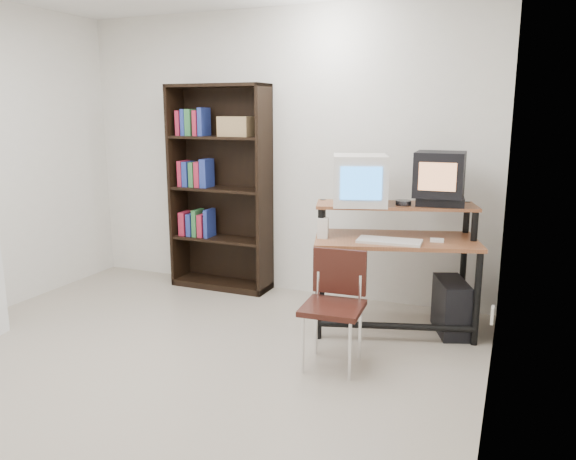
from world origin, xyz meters
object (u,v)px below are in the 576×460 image
at_px(crt_monitor, 360,180).
at_px(school_chair, 335,297).
at_px(pc_tower, 451,307).
at_px(computer_desk, 395,243).
at_px(bookshelf, 221,187).
at_px(crt_tv, 440,174).

xyz_separation_m(crt_monitor, school_chair, (0.07, -0.82, -0.69)).
bearing_deg(pc_tower, computer_desk, 167.14).
bearing_deg(computer_desk, pc_tower, -8.59).
xyz_separation_m(crt_monitor, bookshelf, (-1.47, 0.42, -0.18)).
relative_size(pc_tower, school_chair, 0.58).
height_order(crt_tv, school_chair, crt_tv).
height_order(crt_tv, pc_tower, crt_tv).
bearing_deg(crt_tv, school_chair, -120.50).
height_order(crt_monitor, bookshelf, bookshelf).
distance_m(crt_monitor, pc_tower, 1.21).
bearing_deg(computer_desk, bookshelf, 149.68).
bearing_deg(computer_desk, school_chair, -122.62).
xyz_separation_m(crt_tv, bookshelf, (-2.06, 0.28, -0.23)).
relative_size(pc_tower, bookshelf, 0.23).
relative_size(crt_monitor, pc_tower, 1.15).
height_order(crt_monitor, pc_tower, crt_monitor).
bearing_deg(crt_monitor, school_chair, -102.83).
bearing_deg(bookshelf, crt_tv, -7.28).
relative_size(crt_monitor, school_chair, 0.67).
distance_m(computer_desk, pc_tower, 0.65).
bearing_deg(computer_desk, crt_tv, 14.01).
height_order(crt_monitor, crt_tv, crt_tv).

